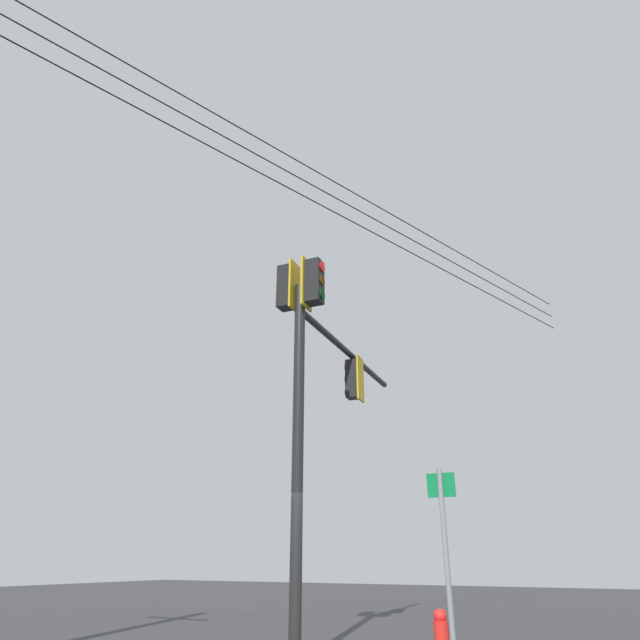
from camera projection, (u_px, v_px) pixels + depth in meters
signal_mast_assembly at (318, 370)px, 10.94m from camera, size 0.97×5.58×6.92m
route_sign_primary at (446, 549)px, 7.27m from camera, size 0.39×0.10×2.63m
fire_hydrant at (442, 640)px, 8.08m from camera, size 0.22×0.30×0.81m
overhead_wire_span at (332, 195)px, 12.28m from camera, size 7.10×16.90×1.56m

